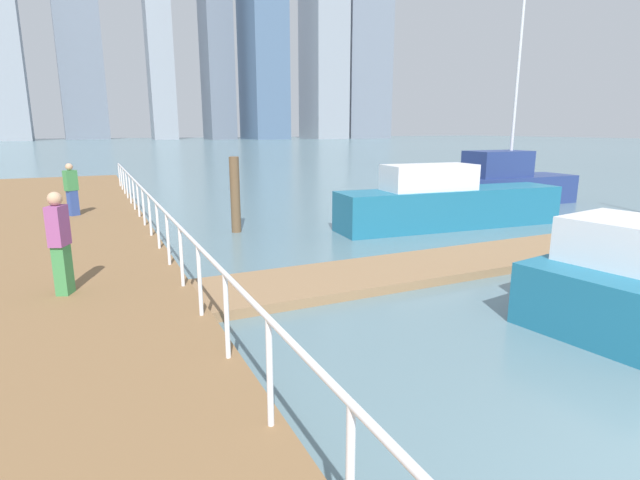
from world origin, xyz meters
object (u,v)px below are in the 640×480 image
Objects in this scene: moored_boat_0 at (506,183)px; pedestrian_1 at (72,189)px; moored_boat_1 at (447,203)px; pedestrian_0 at (60,242)px; moored_boat_2 at (637,279)px.

moored_boat_0 is 16.16m from pedestrian_1.
pedestrian_0 is at bearing -162.39° from moored_boat_1.
moored_boat_0 is at bearing -7.16° from pedestrian_1.
moored_boat_1 reaches higher than moored_boat_2.
moored_boat_0 is at bearing 27.92° from moored_boat_1.
pedestrian_1 is (-8.57, 12.23, 0.59)m from moored_boat_2.
pedestrian_1 is at bearing 155.60° from moored_boat_1.
moored_boat_1 is 4.67× the size of pedestrian_1.
pedestrian_0 is (-8.57, 3.99, 0.63)m from moored_boat_2.
pedestrian_1 is at bearing 172.84° from moored_boat_0.
moored_boat_1 is 7.68m from moored_boat_2.
pedestrian_0 reaches higher than moored_boat_2.
moored_boat_0 is 1.22× the size of moored_boat_1.
moored_boat_2 is at bearing -126.13° from moored_boat_0.
moored_boat_2 is 14.95m from pedestrian_1.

